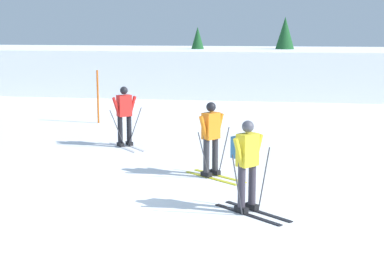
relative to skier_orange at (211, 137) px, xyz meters
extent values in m
plane|color=white|center=(-2.52, -2.60, -0.92)|extent=(120.00, 120.00, 0.00)
cube|color=white|center=(-2.52, 17.14, 0.19)|extent=(80.00, 7.50, 2.21)
cube|color=gold|center=(0.20, 0.02, -0.91)|extent=(1.32, 1.06, 0.02)
cube|color=gold|center=(0.02, -0.20, -0.91)|extent=(1.32, 1.06, 0.02)
cube|color=black|center=(0.08, 0.12, -0.85)|extent=(0.28, 0.25, 0.10)
cube|color=black|center=(-0.09, -0.10, -0.85)|extent=(0.28, 0.25, 0.10)
cylinder|color=#2D2D33|center=(0.08, 0.12, -0.37)|extent=(0.14, 0.14, 0.85)
cylinder|color=#2D2D33|center=(-0.09, -0.10, -0.37)|extent=(0.14, 0.14, 0.85)
cube|color=orange|center=(-0.01, 0.01, 0.25)|extent=(0.42, 0.45, 0.60)
cylinder|color=orange|center=(0.16, 0.19, 0.24)|extent=(0.23, 0.26, 0.55)
cylinder|color=orange|center=(-0.15, -0.20, 0.24)|extent=(0.23, 0.26, 0.55)
sphere|color=black|center=(-0.01, 0.01, 0.68)|extent=(0.22, 0.22, 0.22)
cylinder|color=#38383D|center=(0.27, 0.20, -0.37)|extent=(0.24, 0.30, 1.10)
cylinder|color=#38383D|center=(-0.13, -0.31, -0.37)|extent=(0.24, 0.30, 1.10)
cube|color=black|center=(1.18, -2.43, -0.91)|extent=(1.29, 1.09, 0.02)
cube|color=black|center=(1.00, -2.65, -0.91)|extent=(1.29, 1.09, 0.02)
cube|color=black|center=(1.06, -2.33, -0.85)|extent=(0.28, 0.26, 0.10)
cube|color=black|center=(0.89, -2.55, -0.85)|extent=(0.28, 0.26, 0.10)
cylinder|color=#38333D|center=(1.06, -2.33, -0.37)|extent=(0.14, 0.14, 0.85)
cylinder|color=#38333D|center=(0.89, -2.55, -0.37)|extent=(0.14, 0.14, 0.85)
cube|color=yellow|center=(0.97, -2.44, 0.25)|extent=(0.43, 0.45, 0.60)
cylinder|color=yellow|center=(1.15, -2.26, 0.24)|extent=(0.23, 0.25, 0.55)
cylinder|color=yellow|center=(0.83, -2.65, 0.24)|extent=(0.23, 0.25, 0.55)
sphere|color=#4C4C56|center=(0.97, -2.44, 0.68)|extent=(0.22, 0.22, 0.22)
cylinder|color=#38383D|center=(1.28, -2.24, -0.33)|extent=(0.21, 0.24, 1.17)
cylinder|color=#38383D|center=(0.83, -2.78, -0.33)|extent=(0.21, 0.24, 1.17)
cube|color=teal|center=(0.81, -2.31, 0.27)|extent=(0.32, 0.33, 0.40)
cube|color=silver|center=(-2.64, 2.91, -0.91)|extent=(1.13, 1.25, 0.02)
cube|color=silver|center=(-2.85, 2.73, -0.91)|extent=(1.13, 1.25, 0.02)
cube|color=black|center=(-2.74, 3.02, -0.85)|extent=(0.26, 0.27, 0.10)
cube|color=black|center=(-2.95, 2.84, -0.85)|extent=(0.26, 0.27, 0.10)
cylinder|color=black|center=(-2.74, 3.02, -0.37)|extent=(0.14, 0.14, 0.85)
cylinder|color=black|center=(-2.95, 2.84, -0.37)|extent=(0.14, 0.14, 0.85)
cube|color=red|center=(-2.84, 2.93, 0.25)|extent=(0.44, 0.43, 0.60)
cylinder|color=red|center=(-2.64, 3.08, 0.24)|extent=(0.25, 0.24, 0.55)
cylinder|color=red|center=(-3.01, 2.75, 0.24)|extent=(0.25, 0.24, 0.55)
sphere|color=black|center=(-2.84, 2.93, 0.68)|extent=(0.22, 0.22, 0.22)
cylinder|color=#38383D|center=(-2.57, 3.04, -0.37)|extent=(0.36, 0.33, 1.10)
cylinder|color=#38383D|center=(-2.98, 2.68, -0.37)|extent=(0.36, 0.33, 1.10)
cylinder|color=#C65614|center=(-4.84, 6.69, 0.01)|extent=(0.07, 0.07, 1.86)
cylinder|color=#513823|center=(-2.80, 16.61, -0.57)|extent=(0.27, 0.27, 0.70)
cone|color=#194C23|center=(-2.80, 16.61, 1.09)|extent=(1.51, 1.51, 2.62)
cylinder|color=#513823|center=(1.55, 17.15, -0.59)|extent=(0.19, 0.19, 0.65)
cone|color=#194C23|center=(1.55, 17.15, 1.32)|extent=(1.85, 1.85, 3.16)
camera|label=1|loc=(1.62, -12.89, 2.50)|focal=54.81mm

